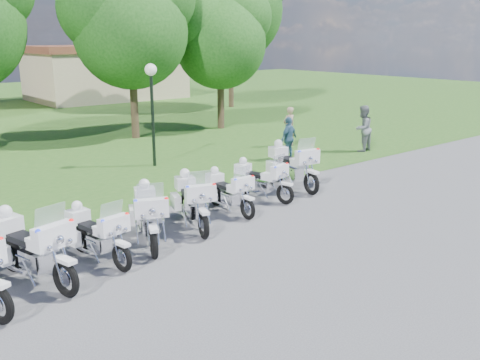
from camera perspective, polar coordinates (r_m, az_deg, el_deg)
ground at (r=13.38m, az=0.10°, el=-5.64°), size 100.00×100.00×0.00m
motorcycle_1 at (r=11.33m, az=-21.43°, el=-6.66°), size 1.24×2.56×1.75m
motorcycle_2 at (r=12.01m, az=-15.12°, el=-5.50°), size 0.92×2.18×1.47m
motorcycle_3 at (r=12.76m, az=-9.75°, el=-3.61°), size 1.43×2.29×1.65m
motorcycle_4 at (r=13.73m, az=-5.10°, el=-2.14°), size 1.31×2.33×1.63m
motorcycle_5 at (r=14.83m, az=-1.27°, el=-1.15°), size 0.73×2.11×1.42m
motorcycle_6 at (r=16.00m, az=2.20°, el=0.10°), size 0.98×2.13×1.45m
motorcycle_7 at (r=17.34m, az=5.54°, el=1.63°), size 1.13×2.57×1.74m
lamp_post at (r=20.04m, az=-9.42°, el=9.58°), size 0.44×0.44×3.80m
tree_2 at (r=26.02m, az=-11.80°, el=16.38°), size 6.22×5.30×8.29m
tree_3 at (r=28.39m, az=-2.25°, el=15.30°), size 5.53×4.72×7.37m
building_east at (r=44.04m, az=-14.08°, el=11.10°), size 11.44×7.28×4.10m
bystander_a at (r=23.83m, az=5.25°, el=5.66°), size 0.64×0.42×1.76m
bystander_b at (r=23.25m, az=12.95°, el=5.35°), size 1.06×0.88×1.95m
bystander_c at (r=21.23m, az=5.22°, el=4.44°), size 1.07×0.64×1.70m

